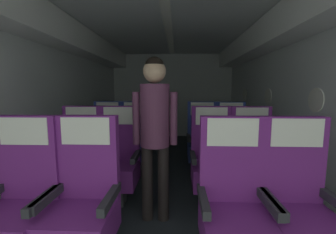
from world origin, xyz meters
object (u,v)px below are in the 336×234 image
at_px(seat_a_right_aisle, 299,210).
at_px(seat_c_left_aisle, 135,142).
at_px(seat_a_left_aisle, 84,205).
at_px(seat_b_left_aisle, 118,162).
at_px(seat_b_right_window, 212,163).
at_px(seat_b_left_window, 80,162).
at_px(flight_attendant, 155,122).
at_px(seat_a_left_window, 21,206).
at_px(seat_b_right_aisle, 252,164).
at_px(seat_c_right_aisle, 231,143).
at_px(seat_c_right_window, 202,143).
at_px(seat_a_right_window, 233,209).
at_px(seat_c_left_window, 107,142).

height_order(seat_a_right_aisle, seat_c_left_aisle, same).
xyz_separation_m(seat_a_left_aisle, seat_b_left_aisle, (-0.00, 0.94, 0.00)).
bearing_deg(seat_b_right_window, seat_b_left_aisle, -179.35).
relative_size(seat_b_left_window, flight_attendant, 0.69).
distance_m(seat_a_left_window, seat_b_left_window, 0.96).
bearing_deg(seat_a_left_aisle, seat_b_right_aisle, 31.95).
bearing_deg(seat_a_left_window, seat_c_right_aisle, 44.50).
bearing_deg(seat_b_right_aisle, seat_b_left_window, -179.91).
xyz_separation_m(seat_a_left_window, seat_b_right_window, (1.50, 0.98, 0.00)).
xyz_separation_m(seat_c_left_aisle, flight_attendant, (0.46, -1.29, 0.51)).
relative_size(seat_b_right_window, seat_c_left_aisle, 1.00).
height_order(seat_c_left_aisle, seat_c_right_window, same).
relative_size(seat_a_right_aisle, seat_b_left_window, 1.00).
bearing_deg(seat_b_left_window, seat_a_right_aisle, -25.57).
xyz_separation_m(seat_a_left_window, seat_c_right_aisle, (1.96, 1.92, 0.00)).
distance_m(seat_b_left_aisle, seat_b_right_window, 1.06).
relative_size(seat_a_left_aisle, seat_a_right_window, 1.00).
height_order(seat_c_right_aisle, flight_attendant, flight_attendant).
bearing_deg(seat_c_right_window, seat_a_left_window, -127.80).
xyz_separation_m(seat_a_left_aisle, flight_attendant, (0.45, 0.61, 0.51)).
height_order(seat_b_left_aisle, seat_b_right_aisle, same).
relative_size(seat_a_left_window, seat_a_right_window, 1.00).
xyz_separation_m(seat_a_right_window, seat_c_right_aisle, (0.45, 1.90, 0.00)).
bearing_deg(seat_a_right_aisle, seat_c_left_aisle, 128.50).
height_order(seat_c_left_aisle, flight_attendant, flight_attendant).
distance_m(seat_a_right_aisle, seat_b_right_window, 1.05).
height_order(seat_a_left_window, seat_b_right_aisle, same).
bearing_deg(seat_b_left_aisle, seat_c_right_window, 42.55).
xyz_separation_m(seat_a_right_aisle, seat_b_left_aisle, (-1.51, 0.94, 0.00)).
xyz_separation_m(seat_b_left_window, flight_attendant, (0.90, -0.33, 0.51)).
bearing_deg(seat_c_left_aisle, seat_a_right_window, -60.84).
bearing_deg(seat_a_right_window, seat_c_right_aisle, 76.67).
distance_m(seat_a_left_aisle, seat_b_left_aisle, 0.94).
relative_size(seat_c_right_aisle, flight_attendant, 0.69).
xyz_separation_m(seat_a_left_aisle, seat_c_right_window, (1.06, 1.91, 0.00)).
distance_m(seat_b_left_aisle, seat_c_right_window, 1.44).
relative_size(seat_b_left_window, seat_b_right_aisle, 1.00).
bearing_deg(seat_b_left_aisle, seat_c_left_aisle, 89.91).
bearing_deg(seat_a_right_window, seat_b_left_aisle, 138.52).
height_order(seat_a_left_aisle, seat_b_right_window, same).
relative_size(seat_a_right_window, seat_c_left_window, 1.00).
distance_m(seat_a_left_window, seat_b_right_window, 1.79).
bearing_deg(seat_b_left_aisle, seat_b_right_aisle, 0.13).
height_order(seat_b_right_aisle, seat_b_right_window, same).
bearing_deg(seat_c_right_window, seat_a_right_aisle, -76.76).
xyz_separation_m(seat_a_left_aisle, seat_b_left_window, (-0.45, 0.94, 0.00)).
height_order(seat_a_right_window, seat_c_left_aisle, same).
bearing_deg(seat_c_left_window, seat_a_right_window, -51.70).
xyz_separation_m(seat_b_left_window, seat_b_left_aisle, (0.45, -0.00, 0.00)).
xyz_separation_m(seat_a_left_aisle, seat_c_left_window, (-0.45, 1.91, 0.00)).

